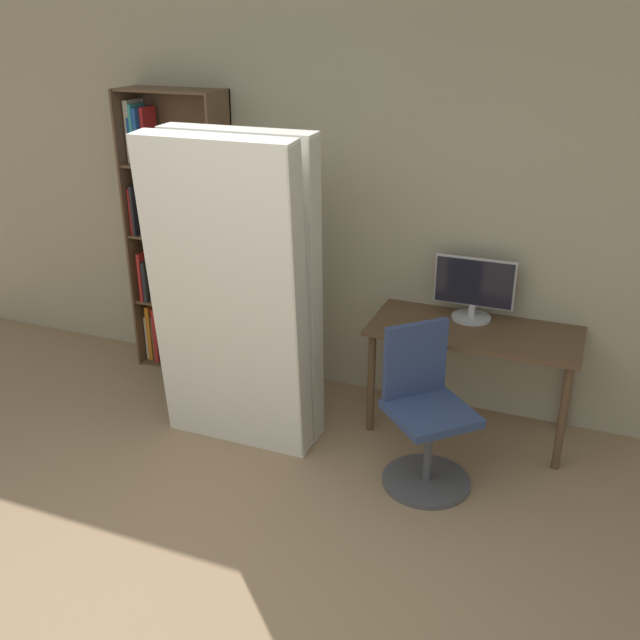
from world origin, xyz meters
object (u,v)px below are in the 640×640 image
Objects in this scene: monitor at (474,288)px; mattress_near at (228,301)px; office_chair at (425,421)px; bookshelf at (172,246)px; mattress_far at (246,289)px.

mattress_near is (-1.30, -0.88, 0.04)m from monitor.
office_chair is 0.48× the size of mattress_near.
mattress_far is (0.97, -0.66, 0.03)m from bookshelf.
mattress_far is at bearing 172.46° from office_chair.
bookshelf is 1.06× the size of mattress_near.
bookshelf is (-2.27, 0.02, 0.01)m from monitor.
office_chair is at bearing 3.38° from mattress_near.
bookshelf is at bearing 159.30° from office_chair.
bookshelf reaches higher than monitor.
office_chair is at bearing -95.77° from monitor.
monitor reaches higher than office_chair.
bookshelf reaches higher than mattress_far.
mattress_far is at bearing -34.39° from bookshelf.
office_chair is 1.35m from mattress_near.
office_chair is 0.48× the size of mattress_far.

